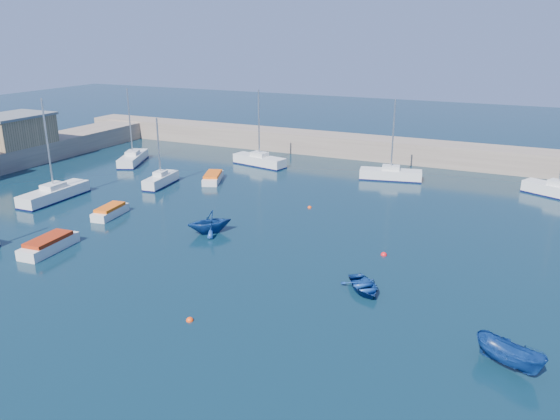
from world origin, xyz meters
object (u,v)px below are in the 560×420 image
at_px(brick_shed_a, 14,131).
at_px(sailboat_4, 133,158).
at_px(sailboat_2, 54,193).
at_px(sailboat_7, 558,191).
at_px(dinghy_left, 209,222).
at_px(dinghy_center, 364,286).
at_px(sailboat_5, 259,160).
at_px(dinghy_right, 510,355).
at_px(sailboat_6, 391,174).
at_px(motorboat_2, 213,177).
at_px(motorboat_0, 49,244).
at_px(sailboat_3, 161,180).
at_px(motorboat_1, 110,211).

relative_size(brick_shed_a, sailboat_4, 0.87).
bearing_deg(sailboat_2, sailboat_7, 24.73).
bearing_deg(dinghy_left, sailboat_7, 85.44).
bearing_deg(sailboat_4, sailboat_2, -101.64).
bearing_deg(sailboat_4, dinghy_center, -54.24).
bearing_deg(brick_shed_a, sailboat_7, 11.82).
relative_size(sailboat_5, dinghy_center, 2.78).
relative_size(brick_shed_a, dinghy_left, 2.22).
height_order(sailboat_2, dinghy_right, sailboat_2).
distance_m(sailboat_6, dinghy_right, 35.54).
bearing_deg(brick_shed_a, motorboat_2, 6.97).
bearing_deg(sailboat_2, dinghy_center, -12.01).
relative_size(sailboat_2, dinghy_center, 2.98).
relative_size(sailboat_7, motorboat_2, 1.81).
xyz_separation_m(brick_shed_a, motorboat_0, (25.54, -19.03, -3.59)).
height_order(motorboat_0, dinghy_center, motorboat_0).
distance_m(brick_shed_a, sailboat_3, 22.37).
bearing_deg(sailboat_7, dinghy_right, -158.61).
bearing_deg(dinghy_right, sailboat_2, 102.19).
height_order(brick_shed_a, dinghy_right, brick_shed_a).
height_order(motorboat_0, dinghy_right, dinghy_right).
bearing_deg(sailboat_5, dinghy_center, -129.51).
bearing_deg(sailboat_3, sailboat_6, 23.40).
distance_m(motorboat_1, dinghy_right, 35.03).
bearing_deg(sailboat_6, dinghy_left, 146.01).
height_order(sailboat_5, dinghy_center, sailboat_5).
distance_m(sailboat_4, motorboat_1, 20.71).
relative_size(motorboat_1, dinghy_right, 1.13).
distance_m(sailboat_2, dinghy_center, 33.71).
height_order(sailboat_6, motorboat_0, sailboat_6).
distance_m(sailboat_4, dinghy_center, 42.40).
bearing_deg(sailboat_6, sailboat_4, 88.56).
bearing_deg(sailboat_6, dinghy_center, 178.84).
xyz_separation_m(sailboat_3, sailboat_7, (38.31, 13.28, 0.04)).
xyz_separation_m(sailboat_3, sailboat_5, (5.40, 12.51, 0.03)).
bearing_deg(sailboat_4, sailboat_3, -59.62).
distance_m(sailboat_5, sailboat_7, 32.92).
distance_m(motorboat_1, motorboat_2, 14.17).
bearing_deg(motorboat_2, sailboat_3, -158.70).
xyz_separation_m(sailboat_4, sailboat_7, (47.79, 6.31, 0.05)).
xyz_separation_m(motorboat_2, dinghy_center, (22.78, -18.66, -0.10)).
bearing_deg(brick_shed_a, dinghy_right, -19.49).
xyz_separation_m(sailboat_3, motorboat_2, (4.11, 3.84, -0.18)).
distance_m(dinghy_center, dinghy_left, 15.27).
bearing_deg(dinghy_left, dinghy_center, 25.18).
height_order(sailboat_7, motorboat_2, sailboat_7).
bearing_deg(sailboat_6, sailboat_5, 78.91).
bearing_deg(sailboat_4, motorboat_0, -86.27).
bearing_deg(brick_shed_a, dinghy_center, -17.52).
bearing_deg(brick_shed_a, sailboat_4, 26.70).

